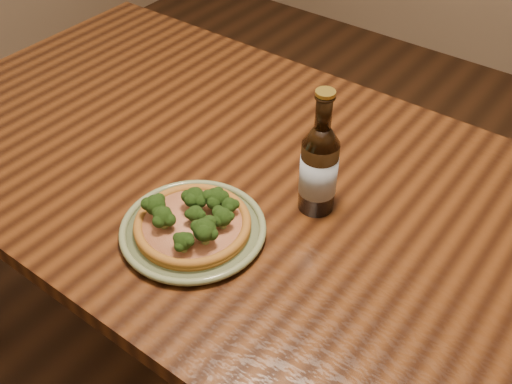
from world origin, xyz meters
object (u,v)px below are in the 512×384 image
Objects in this scene: table at (236,198)px; pizza at (193,222)px; plate at (193,229)px; beer_bottle at (319,167)px.

table is 7.31× the size of pizza.
pizza reaches higher than plate.
beer_bottle is at bearing 55.13° from pizza.
table is at bearing 107.04° from plate.
beer_bottle is (0.21, -0.00, 0.19)m from table.
table is 6.08× the size of beer_bottle.
pizza is at bearing -149.37° from beer_bottle.
plate is at bearing -149.64° from beer_bottle.
plate reaches higher than table.
pizza is at bearing -72.60° from table.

